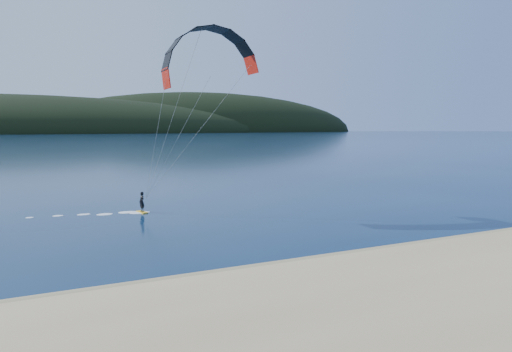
{
  "coord_description": "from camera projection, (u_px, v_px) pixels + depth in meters",
  "views": [
    {
      "loc": [
        -9.06,
        -18.74,
        8.41
      ],
      "look_at": [
        4.52,
        10.0,
        5.0
      ],
      "focal_mm": 31.87,
      "sensor_mm": 36.0,
      "label": 1
    }
  ],
  "objects": [
    {
      "name": "wet_sand",
      "position": [
        225.0,
        276.0,
        25.63
      ],
      "size": [
        220.0,
        2.5,
        0.1
      ],
      "color": "#938055",
      "rests_on": "ground"
    },
    {
      "name": "ground",
      "position": [
        260.0,
        305.0,
        21.59
      ],
      "size": [
        1800.0,
        1800.0,
        0.0
      ],
      "primitive_type": "plane",
      "color": "#071C3A",
      "rests_on": "ground"
    },
    {
      "name": "headland",
      "position": [
        48.0,
        133.0,
        691.86
      ],
      "size": [
        1200.0,
        310.0,
        140.0
      ],
      "color": "black",
      "rests_on": "ground"
    },
    {
      "name": "kitesurfer_near",
      "position": [
        208.0,
        79.0,
        41.01
      ],
      "size": [
        20.67,
        8.68,
        16.15
      ],
      "color": "yellow",
      "rests_on": "ground"
    }
  ]
}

